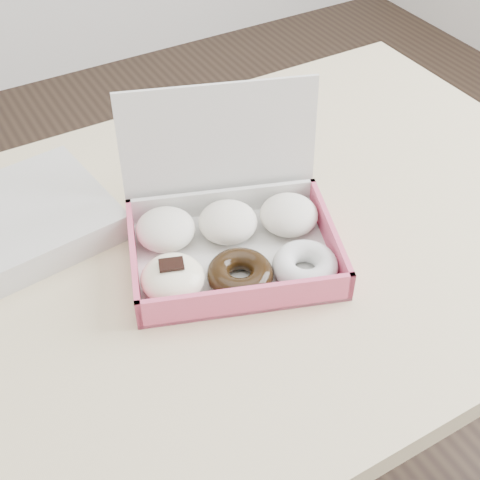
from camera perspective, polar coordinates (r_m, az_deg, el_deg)
ground at (r=1.61m, az=-0.16°, el=-19.82°), size 4.00×4.00×0.00m
table at (r=1.06m, az=-0.23°, el=-2.84°), size 1.20×0.80×0.75m
donut_box at (r=0.96m, az=-0.90°, el=0.42°), size 0.36×0.33×0.21m
newspapers at (r=1.05m, az=-18.78°, el=1.30°), size 0.30×0.25×0.04m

